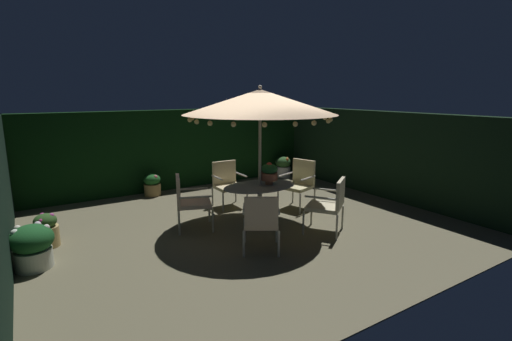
% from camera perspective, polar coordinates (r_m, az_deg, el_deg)
% --- Properties ---
extents(ground_plane, '(8.14, 7.09, 0.02)m').
position_cam_1_polar(ground_plane, '(7.31, -2.00, -8.22)').
color(ground_plane, brown).
extents(hedge_backdrop_rear, '(8.14, 0.30, 2.07)m').
position_cam_1_polar(hedge_backdrop_rear, '(10.06, -11.89, 3.25)').
color(hedge_backdrop_rear, black).
rests_on(hedge_backdrop_rear, ground_plane).
extents(hedge_backdrop_right, '(0.30, 7.09, 2.07)m').
position_cam_1_polar(hedge_backdrop_right, '(9.58, 18.65, 2.46)').
color(hedge_backdrop_right, black).
rests_on(hedge_backdrop_right, ground_plane).
extents(patio_dining_table, '(1.48, 1.02, 0.76)m').
position_cam_1_polar(patio_dining_table, '(7.17, 0.59, -3.75)').
color(patio_dining_table, '#B6B1AB').
rests_on(patio_dining_table, ground_plane).
extents(patio_umbrella, '(2.86, 2.86, 2.64)m').
position_cam_1_polar(patio_umbrella, '(6.90, 0.62, 10.48)').
color(patio_umbrella, '#BBB4A3').
rests_on(patio_umbrella, ground_plane).
extents(centerpiece_planter, '(0.33, 0.33, 0.44)m').
position_cam_1_polar(centerpiece_planter, '(7.14, 2.04, -0.26)').
color(centerpiece_planter, '#A16445').
rests_on(centerpiece_planter, patio_dining_table).
extents(patio_chair_north, '(0.64, 0.56, 1.00)m').
position_cam_1_polar(patio_chair_north, '(8.31, -4.44, -1.62)').
color(patio_chair_north, '#B8B4AD').
rests_on(patio_chair_north, ground_plane).
extents(patio_chair_northeast, '(0.80, 0.80, 1.01)m').
position_cam_1_polar(patio_chair_northeast, '(6.98, -10.34, -4.26)').
color(patio_chair_northeast, '#B8B5A6').
rests_on(patio_chair_northeast, ground_plane).
extents(patio_chair_east, '(0.80, 0.81, 0.96)m').
position_cam_1_polar(patio_chair_east, '(5.88, 0.78, -7.45)').
color(patio_chair_east, '#B6B5AC').
rests_on(patio_chair_east, ground_plane).
extents(patio_chair_southeast, '(0.86, 0.86, 1.01)m').
position_cam_1_polar(patio_chair_southeast, '(6.80, 11.32, -4.77)').
color(patio_chair_southeast, '#B6B6A5').
rests_on(patio_chair_southeast, ground_plane).
extents(patio_chair_south, '(0.75, 0.76, 1.05)m').
position_cam_1_polar(patio_chair_south, '(8.22, 6.71, -1.59)').
color(patio_chair_south, '#B4B1A8').
rests_on(patio_chair_south, ground_plane).
extents(potted_plant_right_near, '(0.47, 0.47, 0.61)m').
position_cam_1_polar(potted_plant_right_near, '(11.20, 4.21, 0.65)').
color(potted_plant_right_near, silver).
rests_on(potted_plant_right_near, ground_plane).
extents(potted_plant_back_left, '(0.38, 0.38, 0.57)m').
position_cam_1_polar(potted_plant_back_left, '(7.09, -29.55, -8.00)').
color(potted_plant_back_left, tan).
rests_on(potted_plant_back_left, ground_plane).
extents(potted_plant_back_right, '(0.59, 0.59, 0.65)m').
position_cam_1_polar(potted_plant_back_right, '(6.33, -31.19, -9.80)').
color(potted_plant_back_right, beige).
rests_on(potted_plant_back_right, ground_plane).
extents(potted_plant_left_near, '(0.41, 0.41, 0.55)m').
position_cam_1_polar(potted_plant_left_near, '(9.50, -15.66, -2.08)').
color(potted_plant_left_near, olive).
rests_on(potted_plant_left_near, ground_plane).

